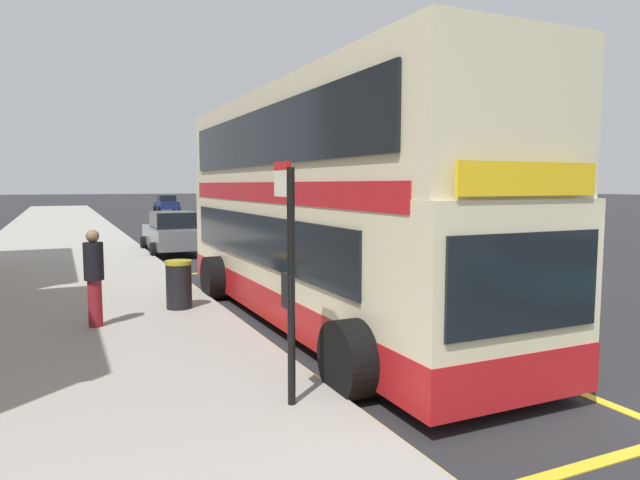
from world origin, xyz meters
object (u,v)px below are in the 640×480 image
object	(u,v)px
bus_stop_sign	(289,263)
parked_car_navy_behind	(167,203)
litter_bin	(179,284)
double_decker_bus	(320,216)
pedestrian_waiting_near_sign	(94,274)
parked_car_grey_distant	(173,233)

from	to	relation	value
bus_stop_sign	parked_car_navy_behind	world-z (taller)	bus_stop_sign
parked_car_navy_behind	litter_bin	distance (m)	45.49
double_decker_bus	pedestrian_waiting_near_sign	distance (m)	4.23
double_decker_bus	litter_bin	world-z (taller)	double_decker_bus
double_decker_bus	parked_car_grey_distant	size ratio (longest dim) A/B	2.54
bus_stop_sign	parked_car_grey_distant	distance (m)	16.17
parked_car_navy_behind	parked_car_grey_distant	bearing A→B (deg)	-97.54
double_decker_bus	parked_car_grey_distant	world-z (taller)	double_decker_bus
double_decker_bus	pedestrian_waiting_near_sign	size ratio (longest dim) A/B	6.17
parked_car_grey_distant	litter_bin	size ratio (longest dim) A/B	4.28
bus_stop_sign	litter_bin	distance (m)	5.71
pedestrian_waiting_near_sign	litter_bin	xyz separation A→B (m)	(1.64, 0.89, -0.45)
double_decker_bus	litter_bin	bearing A→B (deg)	145.20
parked_car_grey_distant	parked_car_navy_behind	world-z (taller)	same
double_decker_bus	bus_stop_sign	distance (m)	4.52
parked_car_navy_behind	bus_stop_sign	bearing A→B (deg)	-96.42
bus_stop_sign	pedestrian_waiting_near_sign	xyz separation A→B (m)	(-1.84, 4.71, -0.68)
bus_stop_sign	double_decker_bus	bearing A→B (deg)	60.75
double_decker_bus	bus_stop_sign	world-z (taller)	double_decker_bus
double_decker_bus	bus_stop_sign	xyz separation A→B (m)	(-2.20, -3.93, -0.30)
parked_car_navy_behind	litter_bin	bearing A→B (deg)	-97.66
double_decker_bus	bus_stop_sign	size ratio (longest dim) A/B	3.83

